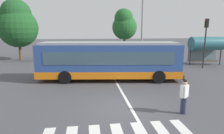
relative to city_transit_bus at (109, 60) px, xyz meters
The scene contains 13 objects.
ground_plane 6.00m from the city_transit_bus, 89.05° to the right, with size 160.00×160.00×0.00m, color #47474C.
city_transit_bus is the anchor object (origin of this frame).
pedestrian_crossing_street 7.49m from the city_transit_bus, 68.12° to the right, with size 0.49×0.44×1.72m.
parked_car_black 9.86m from the city_transit_bus, 116.80° to the left, with size 1.98×4.56×1.35m.
parked_car_charcoal 9.05m from the city_transit_bus, 101.57° to the left, with size 2.10×4.61×1.35m.
parked_car_blue 8.90m from the city_transit_bus, 83.60° to the left, with size 2.04×4.58×1.35m.
parked_car_white 9.66m from the city_transit_bus, 67.53° to the left, with size 2.01×4.57×1.35m.
traffic_light_far_corner 11.20m from the city_transit_bus, 18.50° to the left, with size 0.33×0.32×5.14m.
bus_stop_shelter 12.95m from the city_transit_bus, 23.82° to the left, with size 3.88×1.54×3.25m.
twin_arm_street_lamp 8.29m from the city_transit_bus, 52.34° to the left, with size 5.20×0.32×9.91m.
background_tree_left 16.18m from the city_transit_bus, 132.14° to the left, with size 5.05×5.05×7.92m.
background_tree_right 15.98m from the city_transit_bus, 74.58° to the left, with size 3.91×3.91×7.27m.
lane_center_line 4.13m from the city_transit_bus, 83.38° to the right, with size 0.16×24.00×0.01m, color silver.
Camera 1 is at (-1.87, -9.31, 4.00)m, focal length 30.65 mm.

